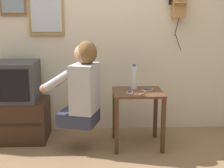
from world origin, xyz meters
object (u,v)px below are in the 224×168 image
(toothbrush, at_px, (143,94))
(water_bottle, at_px, (134,77))
(television, at_px, (16,81))
(cell_phone_held, at_px, (130,92))
(person, at_px, (82,86))
(cell_phone_spare, at_px, (147,90))
(wall_mirror, at_px, (46,0))

(toothbrush, bearing_deg, water_bottle, -45.16)
(television, height_order, cell_phone_held, television)
(cell_phone_held, relative_size, water_bottle, 0.50)
(person, relative_size, cell_phone_spare, 6.34)
(cell_phone_held, xyz_separation_m, water_bottle, (0.06, 0.17, 0.12))
(person, xyz_separation_m, cell_phone_spare, (0.68, 0.13, -0.08))
(water_bottle, xyz_separation_m, toothbrush, (0.06, -0.25, -0.12))
(television, relative_size, water_bottle, 1.75)
(wall_mirror, distance_m, toothbrush, 1.53)
(cell_phone_spare, xyz_separation_m, water_bottle, (-0.13, 0.08, 0.12))
(television, height_order, toothbrush, television)
(cell_phone_held, distance_m, water_bottle, 0.21)
(water_bottle, bearing_deg, cell_phone_held, -110.35)
(television, relative_size, toothbrush, 2.81)
(person, distance_m, television, 0.81)
(cell_phone_spare, bearing_deg, wall_mirror, -152.48)
(cell_phone_held, bearing_deg, water_bottle, 80.25)
(wall_mirror, xyz_separation_m, water_bottle, (0.96, -0.39, -0.81))
(television, bearing_deg, cell_phone_held, -13.56)
(person, xyz_separation_m, water_bottle, (0.54, 0.21, 0.04))
(person, relative_size, water_bottle, 3.18)
(person, height_order, water_bottle, person)
(television, distance_m, toothbrush, 1.40)
(cell_phone_spare, distance_m, water_bottle, 0.20)
(cell_phone_held, distance_m, cell_phone_spare, 0.21)
(wall_mirror, xyz_separation_m, toothbrush, (1.02, -0.64, -0.93))
(cell_phone_held, height_order, toothbrush, toothbrush)
(person, relative_size, wall_mirror, 1.09)
(person, height_order, cell_phone_held, person)
(cell_phone_spare, bearing_deg, television, -137.36)
(cell_phone_spare, distance_m, toothbrush, 0.18)
(person, bearing_deg, cell_phone_spare, -63.00)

